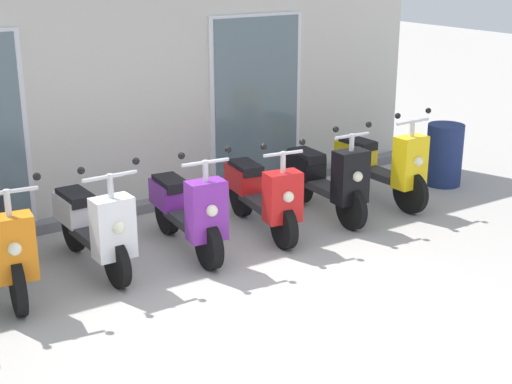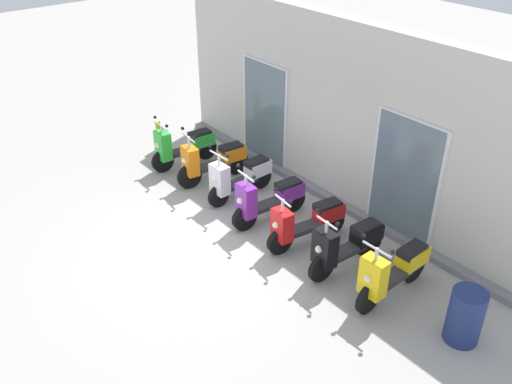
% 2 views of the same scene
% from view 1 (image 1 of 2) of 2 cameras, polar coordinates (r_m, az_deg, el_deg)
% --- Properties ---
extents(ground_plane, '(40.00, 40.00, 0.00)m').
position_cam_1_polar(ground_plane, '(7.05, -0.25, -7.89)').
color(ground_plane, '#A8A39E').
extents(storefront_facade, '(8.75, 0.50, 3.55)m').
position_cam_1_polar(storefront_facade, '(9.03, -10.57, 9.09)').
color(storefront_facade, beige).
rests_on(storefront_facade, ground_plane).
extents(scooter_orange, '(0.59, 1.66, 1.27)m').
position_cam_1_polar(scooter_orange, '(7.34, -18.64, -3.71)').
color(scooter_orange, black).
rests_on(scooter_orange, ground_plane).
extents(scooter_white, '(0.61, 1.58, 1.24)m').
position_cam_1_polar(scooter_white, '(7.60, -12.33, -2.44)').
color(scooter_white, black).
rests_on(scooter_white, ground_plane).
extents(scooter_purple, '(0.56, 1.62, 1.24)m').
position_cam_1_polar(scooter_purple, '(7.90, -5.29, -1.37)').
color(scooter_purple, black).
rests_on(scooter_purple, ground_plane).
extents(scooter_red, '(0.58, 1.61, 1.18)m').
position_cam_1_polar(scooter_red, '(8.41, 0.44, -0.13)').
color(scooter_red, black).
rests_on(scooter_red, ground_plane).
extents(scooter_black, '(0.52, 1.59, 1.24)m').
position_cam_1_polar(scooter_black, '(8.92, 5.40, 1.12)').
color(scooter_black, black).
rests_on(scooter_black, ground_plane).
extents(scooter_yellow, '(0.58, 1.64, 1.27)m').
position_cam_1_polar(scooter_yellow, '(9.52, 9.58, 2.13)').
color(scooter_yellow, black).
rests_on(scooter_yellow, ground_plane).
extents(trash_bin, '(0.49, 0.49, 0.84)m').
position_cam_1_polar(trash_bin, '(10.43, 14.20, 2.79)').
color(trash_bin, navy).
rests_on(trash_bin, ground_plane).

